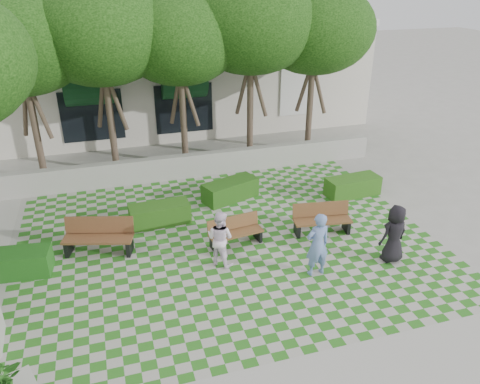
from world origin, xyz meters
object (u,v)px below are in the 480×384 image
object	(u,v)px
hedge_midleft	(160,214)
bench_east	(322,219)
person_dark	(394,234)
bench_west	(99,237)
person_white	(220,238)
hedge_east	(353,186)
bench_mid	(235,232)
person_blue	(317,245)
hedge_west	(12,264)
hedge_midright	(230,190)

from	to	relation	value
hedge_midleft	bench_east	bearing A→B (deg)	-23.24
hedge_midleft	person_dark	bearing A→B (deg)	-34.15
bench_west	person_dark	size ratio (longest dim) A/B	1.22
person_dark	person_white	bearing A→B (deg)	-24.32
bench_west	hedge_east	world-z (taller)	bench_west
bench_west	person_white	world-z (taller)	person_white
bench_west	hedge_east	bearing A→B (deg)	24.02
hedge_midleft	person_white	distance (m)	3.04
bench_mid	person_blue	distance (m)	2.66
hedge_west	person_blue	distance (m)	8.02
hedge_west	hedge_midleft	bearing A→B (deg)	21.70
hedge_midright	bench_mid	bearing A→B (deg)	-103.11
person_blue	bench_mid	bearing A→B (deg)	-55.03
bench_east	bench_west	world-z (taller)	bench_west
person_blue	person_white	xyz separation A→B (m)	(-2.29, 1.21, -0.10)
bench_east	person_blue	size ratio (longest dim) A/B	1.01
hedge_midright	bench_west	bearing A→B (deg)	-154.31
bench_east	person_dark	world-z (taller)	person_dark
bench_east	person_dark	size ratio (longest dim) A/B	1.09
hedge_east	person_white	bearing A→B (deg)	-153.62
bench_mid	hedge_midright	xyz separation A→B (m)	(0.67, 2.88, -0.06)
bench_west	hedge_east	xyz separation A→B (m)	(8.75, 1.22, -0.15)
hedge_east	person_white	distance (m)	6.27
hedge_midleft	person_blue	xyz separation A→B (m)	(3.55, -3.93, 0.57)
person_dark	person_white	xyz separation A→B (m)	(-4.57, 1.23, -0.04)
bench_east	bench_mid	size ratio (longest dim) A/B	1.10
bench_mid	person_dark	bearing A→B (deg)	-35.64
person_blue	person_white	world-z (taller)	person_blue
bench_mid	hedge_west	bearing A→B (deg)	169.92
hedge_east	hedge_west	bearing A→B (deg)	-171.26
person_blue	bench_west	bearing A→B (deg)	-30.40
person_dark	hedge_east	bearing A→B (deg)	-113.71
hedge_midright	hedge_west	world-z (taller)	hedge_midright
bench_mid	person_dark	xyz separation A→B (m)	(3.90, -2.07, 0.43)
hedge_west	person_white	size ratio (longest dim) A/B	1.21
bench_mid	hedge_midright	bearing A→B (deg)	69.21
bench_mid	bench_west	bearing A→B (deg)	161.57
bench_west	hedge_west	xyz separation A→B (m)	(-2.23, -0.47, -0.15)
bench_west	hedge_midright	world-z (taller)	bench_west
bench_west	hedge_midright	size ratio (longest dim) A/B	1.04
person_blue	hedge_east	bearing A→B (deg)	-133.14
bench_east	person_white	bearing A→B (deg)	-159.26
person_white	hedge_midleft	bearing A→B (deg)	-19.14
bench_east	hedge_midright	world-z (taller)	bench_east
bench_west	person_white	distance (m)	3.52
hedge_midright	person_blue	xyz separation A→B (m)	(0.95, -4.93, 0.56)
hedge_west	person_dark	distance (m)	10.22
bench_east	hedge_west	distance (m)	8.77
bench_west	hedge_midleft	size ratio (longest dim) A/B	1.09
person_dark	bench_west	bearing A→B (deg)	-29.17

